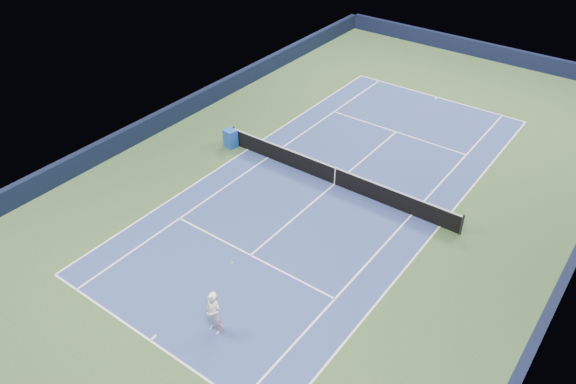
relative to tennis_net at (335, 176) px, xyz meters
The scene contains 19 objects.
ground 0.50m from the tennis_net, ahead, with size 40.00×40.00×0.00m, color #304B29.
wall_far 19.83m from the tennis_net, 90.00° to the left, with size 22.00×0.35×1.10m, color black.
wall_right 10.83m from the tennis_net, ahead, with size 0.35×40.00×1.10m, color black.
wall_left 10.83m from the tennis_net, behind, with size 0.35×40.00×1.10m, color black.
court_surface 0.50m from the tennis_net, ahead, with size 10.97×23.77×0.01m, color navy.
baseline_far 11.90m from the tennis_net, 90.00° to the left, with size 10.97×0.08×0.00m, color white.
baseline_near 11.90m from the tennis_net, 90.00° to the right, with size 10.97×0.08×0.00m, color white.
sideline_doubles_right 5.51m from the tennis_net, ahead, with size 0.08×23.77×0.00m, color white.
sideline_doubles_left 5.51m from the tennis_net, behind, with size 0.08×23.77×0.00m, color white.
sideline_singles_right 4.14m from the tennis_net, ahead, with size 0.08×23.77×0.00m, color white.
sideline_singles_left 4.14m from the tennis_net, behind, with size 0.08×23.77×0.00m, color white.
service_line_far 6.42m from the tennis_net, 90.00° to the left, with size 8.23×0.08×0.00m, color white.
service_line_near 6.42m from the tennis_net, 90.00° to the right, with size 8.23×0.08×0.00m, color white.
center_service_line 0.50m from the tennis_net, ahead, with size 0.08×12.80×0.00m, color white.
center_mark_far 11.75m from the tennis_net, 90.00° to the left, with size 0.08×0.30×0.00m, color white.
center_mark_near 11.75m from the tennis_net, 90.00° to the right, with size 0.08×0.30×0.00m, color white.
tennis_net is the anchor object (origin of this frame).
sponsor_cube 6.40m from the tennis_net, behind, with size 0.69×0.65×1.01m.
tennis_player 10.32m from the tennis_net, 81.44° to the right, with size 0.81×1.25×2.58m.
Camera 1 is at (11.50, -19.37, 15.52)m, focal length 35.00 mm.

